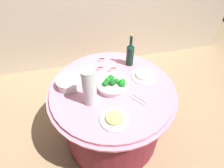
{
  "coord_description": "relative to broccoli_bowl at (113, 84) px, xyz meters",
  "views": [
    {
      "loc": [
        -0.28,
        -1.17,
        1.96
      ],
      "look_at": [
        0.0,
        0.0,
        0.79
      ],
      "focal_mm": 30.95,
      "sensor_mm": 36.0,
      "label": 1
    }
  ],
  "objects": [
    {
      "name": "buffet_table",
      "position": [
        -0.01,
        -0.01,
        -0.41
      ],
      "size": [
        1.16,
        1.16,
        0.74
      ],
      "color": "maroon",
      "rests_on": "ground_plane"
    },
    {
      "name": "label_placard_mid",
      "position": [
        -0.02,
        0.39,
        -0.01
      ],
      "size": [
        0.05,
        0.02,
        0.05
      ],
      "color": "white",
      "rests_on": "buffet_table"
    },
    {
      "name": "plate_stack",
      "position": [
        -0.38,
        0.11,
        -0.01
      ],
      "size": [
        0.21,
        0.21,
        0.08
      ],
      "color": "white",
      "rests_on": "buffet_table"
    },
    {
      "name": "label_placard_front",
      "position": [
        -0.06,
        0.25,
        -0.01
      ],
      "size": [
        0.05,
        0.02,
        0.05
      ],
      "color": "white",
      "rests_on": "buffet_table"
    },
    {
      "name": "broccoli_bowl",
      "position": [
        0.0,
        0.0,
        0.0
      ],
      "size": [
        0.28,
        0.28,
        0.11
      ],
      "color": "white",
      "rests_on": "buffet_table"
    },
    {
      "name": "food_plate_rice",
      "position": [
        0.31,
        0.06,
        -0.03
      ],
      "size": [
        0.22,
        0.22,
        0.04
      ],
      "color": "white",
      "rests_on": "buffet_table"
    },
    {
      "name": "food_plate_noodles",
      "position": [
        -0.07,
        -0.34,
        -0.03
      ],
      "size": [
        0.22,
        0.22,
        0.04
      ],
      "color": "white",
      "rests_on": "buffet_table"
    },
    {
      "name": "decorative_fruit_vase",
      "position": [
        -0.21,
        -0.12,
        0.1
      ],
      "size": [
        0.11,
        0.11,
        0.34
      ],
      "color": "silver",
      "rests_on": "buffet_table"
    },
    {
      "name": "ground_plane",
      "position": [
        -0.01,
        -0.01,
        -0.79
      ],
      "size": [
        6.0,
        6.0,
        0.0
      ],
      "primitive_type": "plane",
      "color": "#9E7F5B"
    },
    {
      "name": "wine_bottle",
      "position": [
        0.24,
        0.28,
        0.08
      ],
      "size": [
        0.07,
        0.07,
        0.34
      ],
      "color": "#0F3123",
      "rests_on": "buffet_table"
    },
    {
      "name": "serving_tongs",
      "position": [
        0.18,
        -0.19,
        -0.04
      ],
      "size": [
        0.13,
        0.16,
        0.01
      ],
      "color": "silver",
      "rests_on": "buffet_table"
    },
    {
      "name": "label_placard_rear",
      "position": [
        0.06,
        0.21,
        -0.01
      ],
      "size": [
        0.05,
        0.01,
        0.05
      ],
      "color": "white",
      "rests_on": "buffet_table"
    }
  ]
}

